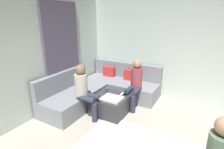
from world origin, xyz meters
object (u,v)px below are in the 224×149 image
ottoman (111,105)px  person_on_couch_side (85,89)px  person_on_couch_back (135,82)px  sectional_couch (102,89)px  game_remote (122,94)px  coffee_mug (107,90)px

ottoman → person_on_couch_side: 0.73m
person_on_couch_back → person_on_couch_side: bearing=51.5°
ottoman → person_on_couch_side: size_ratio=0.63×
sectional_couch → person_on_couch_side: person_on_couch_side is taller
sectional_couch → person_on_couch_back: bearing=3.4°
game_remote → person_on_couch_back: size_ratio=0.12×
game_remote → person_on_couch_side: (-0.60, -0.62, 0.23)m
person_on_couch_back → ottoman: bearing=58.5°
coffee_mug → person_on_couch_back: (0.57, 0.39, 0.19)m
sectional_couch → coffee_mug: bearing=-43.9°
coffee_mug → game_remote: coffee_mug is taller
sectional_couch → person_on_couch_side: bearing=-80.8°
person_on_couch_back → person_on_couch_side: size_ratio=1.00×
person_on_couch_side → coffee_mug: bearing=160.8°
ottoman → person_on_couch_back: bearing=58.5°
coffee_mug → person_on_couch_back: size_ratio=0.08×
coffee_mug → person_on_couch_side: bearing=-109.2°
game_remote → coffee_mug: bearing=-174.3°
ottoman → sectional_couch: bearing=137.8°
ottoman → coffee_mug: coffee_mug is taller
ottoman → game_remote: (0.18, 0.22, 0.22)m
coffee_mug → game_remote: (0.40, 0.04, -0.04)m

